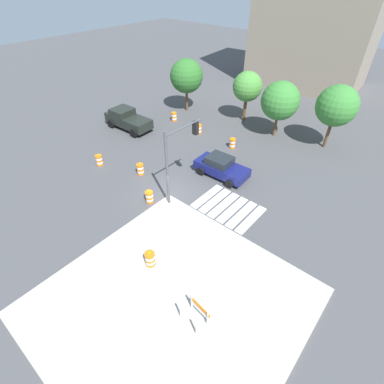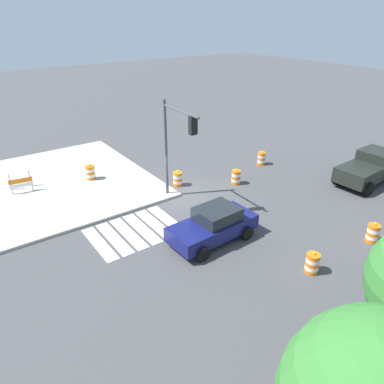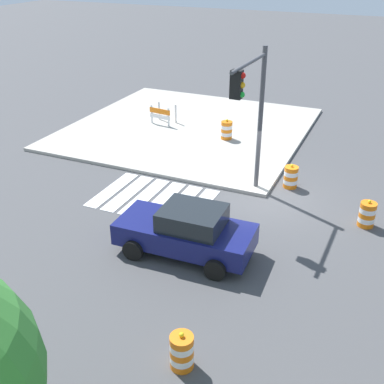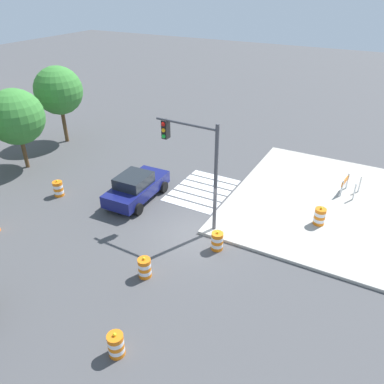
{
  "view_description": "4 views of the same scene",
  "coord_description": "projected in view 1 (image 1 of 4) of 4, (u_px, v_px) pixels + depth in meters",
  "views": [
    {
      "loc": [
        11.88,
        -11.32,
        13.52
      ],
      "look_at": [
        1.63,
        0.68,
        0.83
      ],
      "focal_mm": 26.99,
      "sensor_mm": 36.0,
      "label": 1
    },
    {
      "loc": [
        10.49,
        15.68,
        9.76
      ],
      "look_at": [
        0.04,
        1.12,
        0.74
      ],
      "focal_mm": 33.65,
      "sensor_mm": 36.0,
      "label": 2
    },
    {
      "loc": [
        -3.95,
        16.1,
        8.7
      ],
      "look_at": [
        2.28,
        1.98,
        0.73
      ],
      "focal_mm": 44.4,
      "sensor_mm": 36.0,
      "label": 3
    },
    {
      "loc": [
        -13.5,
        -6.99,
        11.17
      ],
      "look_at": [
        2.16,
        1.5,
        0.9
      ],
      "focal_mm": 35.19,
      "sensor_mm": 36.0,
      "label": 4
    }
  ],
  "objects": [
    {
      "name": "pickup_truck",
      "position": [
        127.0,
        119.0,
        29.26
      ],
      "size": [
        5.22,
        2.5,
        1.92
      ],
      "color": "black",
      "rests_on": "ground"
    },
    {
      "name": "traffic_light_pole",
      "position": [
        179.0,
        150.0,
        18.74
      ],
      "size": [
        0.47,
        3.29,
        5.5
      ],
      "color": "#4C4C51",
      "rests_on": "sidewalk_corner"
    },
    {
      "name": "sidewalk_corner",
      "position": [
        172.0,
        302.0,
        14.55
      ],
      "size": [
        12.0,
        12.0,
        0.15
      ],
      "primitive_type": "cube",
      "color": "#ADA89E",
      "rests_on": "ground"
    },
    {
      "name": "traffic_barrel_crosswalk_end",
      "position": [
        174.0,
        117.0,
        30.94
      ],
      "size": [
        0.56,
        0.56,
        1.02
      ],
      "color": "orange",
      "rests_on": "ground"
    },
    {
      "name": "traffic_barrel_on_sidewalk",
      "position": [
        150.0,
        259.0,
        16.0
      ],
      "size": [
        0.56,
        0.56,
        1.02
      ],
      "color": "orange",
      "rests_on": "sidewalk_corner"
    },
    {
      "name": "street_tree_streetside_far",
      "position": [
        247.0,
        87.0,
        29.07
      ],
      "size": [
        2.96,
        2.96,
        5.09
      ],
      "color": "brown",
      "rests_on": "ground"
    },
    {
      "name": "street_tree_corner_lot",
      "position": [
        337.0,
        106.0,
        24.38
      ],
      "size": [
        3.47,
        3.47,
        5.67
      ],
      "color": "brown",
      "rests_on": "ground"
    },
    {
      "name": "construction_barricade",
      "position": [
        197.0,
        311.0,
        13.48
      ],
      "size": [
        1.33,
        0.93,
        1.0
      ],
      "color": "silver",
      "rests_on": "sidewalk_corner"
    },
    {
      "name": "ground_plane",
      "position": [
        169.0,
        196.0,
        21.19
      ],
      "size": [
        120.0,
        120.0,
        0.0
      ],
      "primitive_type": "plane",
      "color": "#474749"
    },
    {
      "name": "traffic_barrel_lane_center",
      "position": [
        199.0,
        129.0,
        28.68
      ],
      "size": [
        0.56,
        0.56,
        1.02
      ],
      "color": "orange",
      "rests_on": "ground"
    },
    {
      "name": "traffic_barrel_far_curb",
      "position": [
        232.0,
        143.0,
        26.43
      ],
      "size": [
        0.56,
        0.56,
        1.02
      ],
      "color": "orange",
      "rests_on": "ground"
    },
    {
      "name": "traffic_barrel_median_far",
      "position": [
        99.0,
        160.0,
        24.19
      ],
      "size": [
        0.56,
        0.56,
        1.02
      ],
      "color": "orange",
      "rests_on": "ground"
    },
    {
      "name": "street_tree_streetside_near",
      "position": [
        280.0,
        101.0,
        26.43
      ],
      "size": [
        3.52,
        3.52,
        5.24
      ],
      "color": "brown",
      "rests_on": "ground"
    },
    {
      "name": "crosswalk_stripes",
      "position": [
        228.0,
        207.0,
        20.23
      ],
      "size": [
        4.35,
        3.2,
        0.02
      ],
      "color": "silver",
      "rests_on": "ground"
    },
    {
      "name": "street_tree_streetside_mid",
      "position": [
        186.0,
        76.0,
        31.02
      ],
      "size": [
        3.56,
        3.56,
        5.6
      ],
      "color": "brown",
      "rests_on": "ground"
    },
    {
      "name": "traffic_barrel_median_near",
      "position": [
        140.0,
        169.0,
        23.15
      ],
      "size": [
        0.56,
        0.56,
        1.02
      ],
      "color": "orange",
      "rests_on": "ground"
    },
    {
      "name": "traffic_barrel_near_corner",
      "position": [
        149.0,
        197.0,
        20.43
      ],
      "size": [
        0.56,
        0.56,
        1.02
      ],
      "color": "orange",
      "rests_on": "ground"
    },
    {
      "name": "sports_car",
      "position": [
        221.0,
        167.0,
        22.76
      ],
      "size": [
        4.36,
        2.26,
        1.63
      ],
      "color": "navy",
      "rests_on": "ground"
    }
  ]
}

